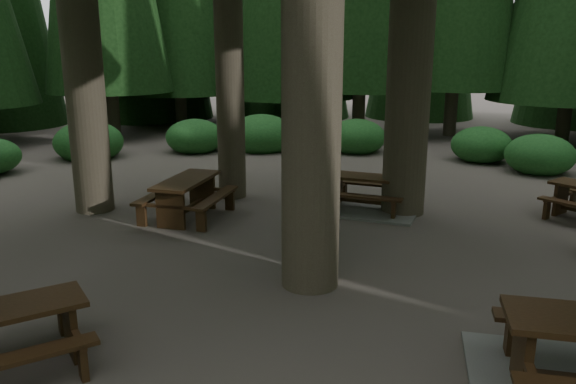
# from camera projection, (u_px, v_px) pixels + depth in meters

# --- Properties ---
(ground) EXTENTS (80.00, 80.00, 0.00)m
(ground) POSITION_uv_depth(u_px,v_px,m) (255.00, 286.00, 8.30)
(ground) COLOR #49423B
(ground) RESTS_ON ground
(picnic_table_b) EXTENTS (1.77, 2.08, 0.82)m
(picnic_table_b) POSITION_uv_depth(u_px,v_px,m) (187.00, 192.00, 11.49)
(picnic_table_b) COLOR #33200F
(picnic_table_b) RESTS_ON ground
(picnic_table_c) EXTENTS (2.55, 2.28, 0.74)m
(picnic_table_c) POSITION_uv_depth(u_px,v_px,m) (368.00, 198.00, 12.17)
(picnic_table_c) COLOR gray
(picnic_table_c) RESTS_ON ground
(picnic_table_e) EXTENTS (2.23, 2.18, 0.75)m
(picnic_table_e) POSITION_uv_depth(u_px,v_px,m) (1.00, 331.00, 5.99)
(picnic_table_e) COLOR #33200F
(picnic_table_e) RESTS_ON ground
(shrub_ring) EXTENTS (23.86, 24.64, 1.49)m
(shrub_ring) POSITION_uv_depth(u_px,v_px,m) (307.00, 246.00, 8.83)
(shrub_ring) COLOR #1D5721
(shrub_ring) RESTS_ON ground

